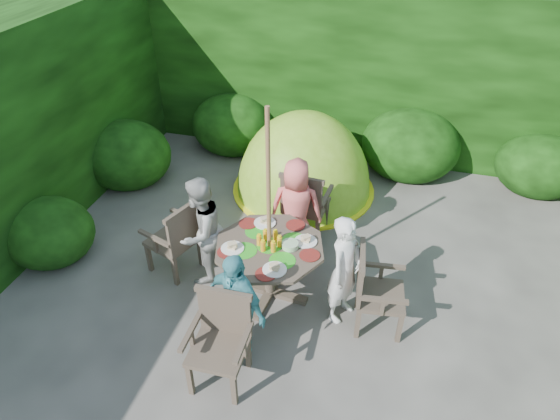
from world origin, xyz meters
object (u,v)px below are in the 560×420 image
(parasol_pole, at_px, (269,212))
(child_left, at_px, (201,231))
(child_front, at_px, (236,305))
(child_right, at_px, (345,270))
(garden_chair_left, at_px, (177,238))
(garden_chair_front, at_px, (221,338))
(patio_table, at_px, (270,254))
(garden_chair_back, at_px, (304,204))
(garden_chair_right, at_px, (373,290))
(dome_tent, at_px, (303,189))
(child_back, at_px, (296,208))

(parasol_pole, bearing_deg, child_left, 174.28)
(child_front, bearing_deg, child_right, 64.34)
(garden_chair_left, relative_size, garden_chair_front, 1.01)
(patio_table, height_order, garden_chair_back, garden_chair_back)
(garden_chair_right, height_order, dome_tent, dome_tent)
(garden_chair_back, bearing_deg, child_front, 88.02)
(garden_chair_back, bearing_deg, child_right, 124.07)
(garden_chair_left, distance_m, child_left, 0.34)
(garden_chair_left, distance_m, dome_tent, 2.30)
(patio_table, distance_m, child_front, 0.80)
(garden_chair_right, relative_size, garden_chair_front, 1.00)
(dome_tent, bearing_deg, garden_chair_right, -47.48)
(garden_chair_right, relative_size, child_back, 0.70)
(patio_table, xyz_separation_m, child_front, (-0.08, -0.80, 0.02))
(child_back, xyz_separation_m, dome_tent, (-0.23, 1.34, -0.62))
(child_back, bearing_deg, dome_tent, -88.51)
(child_right, height_order, child_back, child_back)
(parasol_pole, distance_m, garden_chair_left, 1.27)
(child_left, bearing_deg, dome_tent, 172.95)
(patio_table, distance_m, garden_chair_front, 1.11)
(garden_chair_back, xyz_separation_m, child_back, (-0.03, -0.30, 0.13))
(garden_chair_left, distance_m, child_front, 1.36)
(child_front, bearing_deg, child_left, 154.34)
(garden_chair_back, bearing_deg, garden_chair_left, 43.37)
(patio_table, bearing_deg, garden_chair_left, 175.26)
(parasol_pole, xyz_separation_m, child_front, (-0.08, -0.80, -0.51))
(parasol_pole, height_order, child_back, parasol_pole)
(garden_chair_front, xyz_separation_m, child_right, (0.92, 1.02, 0.14))
(child_front, relative_size, dome_tent, 0.51)
(garden_chair_front, bearing_deg, child_back, 82.75)
(parasol_pole, bearing_deg, child_back, 84.28)
(parasol_pole, relative_size, child_front, 1.87)
(parasol_pole, xyz_separation_m, garden_chair_right, (1.10, -0.13, -0.63))
(garden_chair_front, bearing_deg, child_left, 118.67)
(garden_chair_left, xyz_separation_m, child_left, (0.30, -0.01, 0.16))
(child_right, xyz_separation_m, dome_tent, (-0.94, 2.21, -0.61))
(garden_chair_left, bearing_deg, dome_tent, 173.91)
(garden_chair_right, bearing_deg, garden_chair_left, 76.82)
(garden_chair_right, bearing_deg, garden_chair_back, 31.45)
(child_back, relative_size, dome_tent, 0.54)
(garden_chair_left, bearing_deg, garden_chair_front, 58.47)
(garden_chair_right, bearing_deg, garden_chair_front, 121.06)
(parasol_pole, xyz_separation_m, garden_chair_front, (-0.12, -1.10, -0.63))
(garden_chair_front, height_order, child_back, child_back)
(garden_chair_back, xyz_separation_m, garden_chair_front, (-0.23, -2.19, -0.02))
(child_right, height_order, child_left, child_left)
(child_back, bearing_deg, child_left, 31.20)
(patio_table, bearing_deg, child_front, -96.00)
(child_right, relative_size, child_back, 0.98)
(patio_table, distance_m, garden_chair_right, 1.11)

